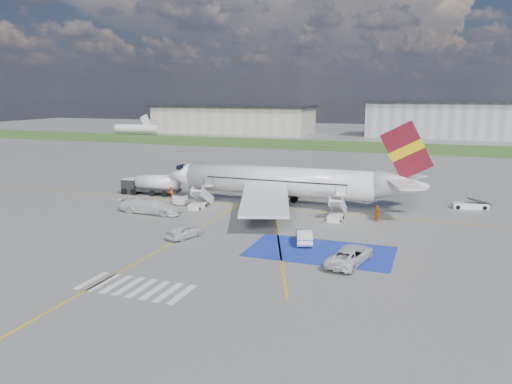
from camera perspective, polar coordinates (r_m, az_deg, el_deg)
ground at (r=55.79m, az=-1.80°, el=-4.52°), size 400.00×400.00×0.00m
grass_strip at (r=146.97m, az=12.15°, el=5.10°), size 400.00×30.00×0.01m
taxiway_line_main at (r=66.72m, az=2.04°, el=-1.88°), size 120.00×0.20×0.01m
taxiway_line_cross at (r=49.41m, az=-11.61°, el=-6.85°), size 0.20×60.00×0.01m
taxiway_line_diag at (r=66.72m, az=2.04°, el=-1.88°), size 20.71×56.45×0.01m
staging_box at (r=49.29m, az=7.37°, el=-6.75°), size 14.00×8.00×0.01m
crosswalk at (r=41.46m, az=-13.63°, el=-10.53°), size 9.00×4.00×0.01m
terminal_west at (r=195.10m, az=-2.63°, el=8.28°), size 60.00×22.00×10.00m
terminal_centre at (r=185.03m, az=20.20°, el=7.75°), size 48.00×18.00×12.00m
airliner at (r=67.48m, az=3.80°, el=1.19°), size 36.81×32.95×11.92m
airstairs_fwd at (r=67.14m, az=-6.58°, el=-1.32°), size 1.90×5.20×3.60m
airstairs_aft at (r=61.30m, az=9.11°, el=-2.61°), size 1.90×5.20×3.60m
fuel_tanker at (r=77.10m, az=-11.85°, el=0.65°), size 9.12×3.21×3.05m
gpu_cart at (r=69.36m, az=-8.67°, el=-0.93°), size 1.97×1.48×1.48m
belt_loader at (r=72.41m, az=23.28°, el=-1.46°), size 5.04×2.68×1.45m
car_silver_a at (r=53.61m, az=-8.12°, el=-4.46°), size 3.02×4.73×1.50m
car_silver_b at (r=51.65m, az=5.51°, el=-5.01°), size 2.86×4.76×1.48m
van_white_a at (r=46.16m, az=10.76°, el=-6.78°), size 3.47×5.85×2.06m
van_white_b at (r=65.12m, az=-11.96°, el=-1.33°), size 6.44×2.80×2.49m
crew_fwd at (r=66.22m, az=-11.55°, el=-1.38°), size 0.73×0.52×1.85m
crew_nose at (r=73.76m, az=-9.70°, el=-0.07°), size 0.90×1.01×1.74m
crew_aft at (r=61.45m, az=13.71°, el=-2.41°), size 1.10×1.19×1.96m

